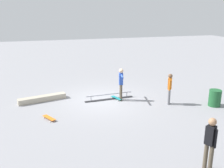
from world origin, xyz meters
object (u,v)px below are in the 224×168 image
loose_skateboard_orange (49,118)px  skater_main (121,82)px  bystander_black_shirt (210,141)px  bystander_orange_shirt (170,87)px  grind_rail (109,97)px  skate_ledge (42,99)px  trash_bin (215,98)px  skateboard_main (117,98)px

loose_skateboard_orange → skater_main: bearing=82.7°
bystander_black_shirt → loose_skateboard_orange: (4.33, -5.15, -0.88)m
bystander_orange_shirt → bystander_black_shirt: bearing=16.1°
grind_rail → bystander_black_shirt: bystander_black_shirt is taller
skate_ledge → trash_bin: size_ratio=3.00×
skateboard_main → bystander_orange_shirt: bystander_orange_shirt is taller
grind_rail → bystander_black_shirt: size_ratio=1.61×
bystander_orange_shirt → skate_ledge: bearing=-77.2°
skateboard_main → loose_skateboard_orange: 4.01m
grind_rail → bystander_orange_shirt: bearing=146.8°
loose_skateboard_orange → trash_bin: 8.11m
bystander_orange_shirt → trash_bin: bystander_orange_shirt is taller
skateboard_main → bystander_black_shirt: size_ratio=0.48×
grind_rail → skate_ledge: bearing=-15.5°
skater_main → bystander_orange_shirt: size_ratio=1.08×
skater_main → bystander_orange_shirt: skater_main is taller
bystander_black_shirt → bystander_orange_shirt: bearing=-39.7°
grind_rail → trash_bin: bearing=149.7°
skateboard_main → loose_skateboard_orange: bearing=-86.3°
grind_rail → trash_bin: (-4.79, 2.46, 0.28)m
grind_rail → skate_ledge: size_ratio=1.10×
skateboard_main → bystander_orange_shirt: (-2.34, 1.48, 0.83)m
skate_ledge → loose_skateboard_orange: bearing=94.5°
grind_rail → skate_ledge: (3.48, -0.76, 0.00)m
grind_rail → skater_main: 1.08m
trash_bin → bystander_black_shirt: bearing=49.9°
skater_main → bystander_black_shirt: 6.61m
skateboard_main → loose_skateboard_orange: same height
skater_main → bystander_orange_shirt: (-2.17, 1.26, -0.10)m
skateboard_main → bystander_black_shirt: bearing=-15.0°
skater_main → loose_skateboard_orange: (3.83, 1.44, -0.93)m
grind_rail → skater_main: bearing=147.2°
bystander_black_shirt → trash_bin: bearing=-62.4°
bystander_black_shirt → skate_ledge: bearing=8.2°
bystander_black_shirt → trash_bin: 5.83m
skateboard_main → bystander_black_shirt: bystander_black_shirt is taller
grind_rail → loose_skateboard_orange: bearing=25.0°
loose_skateboard_orange → skateboard_main: bearing=86.4°
skateboard_main → trash_bin: size_ratio=0.99×
grind_rail → bystander_orange_shirt: 3.23m
bystander_orange_shirt → loose_skateboard_orange: (6.00, 0.18, -0.83)m
bystander_black_shirt → skateboard_main: bearing=-16.7°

